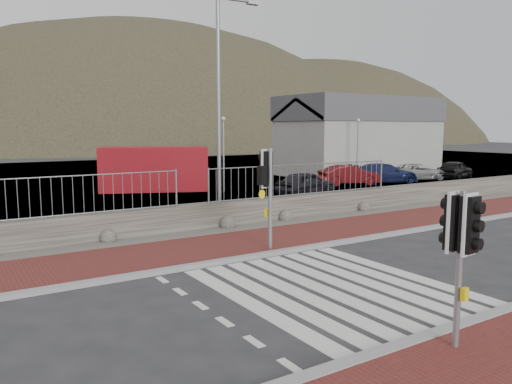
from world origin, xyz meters
TOP-DOWN VIEW (x-y plane):
  - ground at (0.00, 0.00)m, footprint 220.00×220.00m
  - sidewalk_far at (0.00, 4.50)m, footprint 40.00×3.00m
  - kerb_near at (0.00, -3.00)m, footprint 40.00×0.25m
  - kerb_far at (0.00, 3.00)m, footprint 40.00×0.25m
  - zebra_crossing at (-0.00, 0.00)m, footprint 4.62×5.60m
  - gravel_strip at (0.00, 6.50)m, footprint 40.00×1.50m
  - stone_wall at (0.00, 7.30)m, footprint 40.00×0.60m
  - railing at (0.00, 7.15)m, footprint 18.07×0.07m
  - quay at (0.00, 27.90)m, footprint 120.00×40.00m
  - water at (0.00, 62.90)m, footprint 220.00×50.00m
  - harbor_building at (20.00, 19.90)m, footprint 12.20×6.20m
  - hills_backdrop at (6.74, 87.90)m, footprint 254.00×90.00m
  - traffic_signal_near at (-0.49, -3.50)m, footprint 0.39×0.26m
  - traffic_signal_far at (0.63, 3.43)m, footprint 0.72×0.40m
  - streetlight at (1.67, 8.09)m, footprint 1.74×0.26m
  - shipping_container at (3.06, 18.68)m, footprint 6.38×4.53m
  - car_a at (9.08, 12.49)m, footprint 3.84×2.09m
  - car_b at (14.18, 14.69)m, footprint 3.97×2.41m
  - car_c at (16.76, 14.22)m, footprint 4.72×2.88m
  - car_d at (20.06, 14.33)m, footprint 4.33×2.72m
  - car_e at (22.98, 13.56)m, footprint 4.04×2.54m

SIDE VIEW (x-z plane):
  - hills_backdrop at x=6.74m, z-range -73.05..26.95m
  - ground at x=0.00m, z-range 0.00..0.00m
  - quay at x=0.00m, z-range -0.25..0.25m
  - water at x=0.00m, z-range -0.03..0.03m
  - zebra_crossing at x=0.00m, z-range 0.00..0.01m
  - gravel_strip at x=0.00m, z-range 0.00..0.06m
  - sidewalk_far at x=0.00m, z-range 0.00..0.08m
  - kerb_near at x=0.00m, z-range -0.01..0.11m
  - kerb_far at x=0.00m, z-range -0.01..0.11m
  - stone_wall at x=0.00m, z-range 0.00..0.90m
  - car_d at x=20.06m, z-range 0.00..1.12m
  - car_b at x=14.18m, z-range 0.00..1.23m
  - car_a at x=9.08m, z-range 0.00..1.24m
  - car_c at x=16.76m, z-range 0.00..1.28m
  - car_e at x=22.98m, z-range 0.00..1.28m
  - shipping_container at x=3.06m, z-range 0.00..2.45m
  - railing at x=0.00m, z-range 1.21..2.43m
  - traffic_signal_near at x=-0.49m, z-range 0.56..3.12m
  - traffic_signal_far at x=0.63m, z-range 0.66..3.60m
  - harbor_building at x=20.00m, z-range 0.03..5.83m
  - streetlight at x=1.67m, z-range 0.51..8.72m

